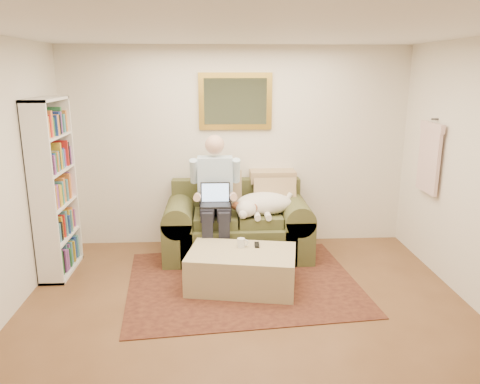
{
  "coord_description": "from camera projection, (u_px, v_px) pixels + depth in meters",
  "views": [
    {
      "loc": [
        -0.29,
        -3.6,
        2.29
      ],
      "look_at": [
        -0.01,
        1.52,
        0.95
      ],
      "focal_mm": 35.0,
      "sensor_mm": 36.0,
      "label": 1
    }
  ],
  "objects": [
    {
      "name": "hanging_shirt",
      "position": [
        430.0,
        154.0,
        5.39
      ],
      "size": [
        0.06,
        0.52,
        0.9
      ],
      "primitive_type": null,
      "color": "beige",
      "rests_on": "room_shell"
    },
    {
      "name": "room_shell",
      "position": [
        248.0,
        187.0,
        4.08
      ],
      "size": [
        4.51,
        5.0,
        2.61
      ],
      "color": "brown",
      "rests_on": "ground"
    },
    {
      "name": "sleeping_dog",
      "position": [
        264.0,
        203.0,
        5.76
      ],
      "size": [
        0.75,
        0.47,
        0.28
      ],
      "primitive_type": null,
      "color": "white",
      "rests_on": "sofa"
    },
    {
      "name": "ottoman",
      "position": [
        242.0,
        269.0,
        5.04
      ],
      "size": [
        1.25,
        0.92,
        0.41
      ],
      "primitive_type": "cube",
      "rotation": [
        0.0,
        0.0,
        -0.18
      ],
      "color": "tan",
      "rests_on": "room_shell"
    },
    {
      "name": "coffee_mug",
      "position": [
        241.0,
        243.0,
        5.1
      ],
      "size": [
        0.08,
        0.08,
        0.1
      ],
      "primitive_type": "cylinder",
      "color": "white",
      "rests_on": "ottoman"
    },
    {
      "name": "bookshelf",
      "position": [
        54.0,
        188.0,
        5.25
      ],
      "size": [
        0.28,
        0.8,
        2.0
      ],
      "primitive_type": null,
      "color": "white",
      "rests_on": "room_shell"
    },
    {
      "name": "wall_mirror",
      "position": [
        235.0,
        101.0,
        5.98
      ],
      "size": [
        0.94,
        0.04,
        0.72
      ],
      "color": "gold",
      "rests_on": "room_shell"
    },
    {
      "name": "laptop",
      "position": [
        215.0,
        199.0,
        5.56
      ],
      "size": [
        0.35,
        0.28,
        0.26
      ],
      "color": "black",
      "rests_on": "seated_man"
    },
    {
      "name": "tv_remote",
      "position": [
        257.0,
        245.0,
        5.15
      ],
      "size": [
        0.06,
        0.15,
        0.02
      ],
      "primitive_type": "cube",
      "rotation": [
        0.0,
        0.0,
        -0.04
      ],
      "color": "black",
      "rests_on": "ottoman"
    },
    {
      "name": "seated_man",
      "position": [
        215.0,
        200.0,
        5.64
      ],
      "size": [
        0.6,
        0.86,
        1.53
      ],
      "primitive_type": null,
      "color": "#8CB8D8",
      "rests_on": "sofa"
    },
    {
      "name": "rug",
      "position": [
        243.0,
        282.0,
        5.19
      ],
      "size": [
        2.67,
        2.22,
        0.01
      ],
      "primitive_type": "cube",
      "rotation": [
        0.0,
        0.0,
        0.1
      ],
      "color": "black",
      "rests_on": "room_shell"
    },
    {
      "name": "sofa",
      "position": [
        237.0,
        231.0,
        5.93
      ],
      "size": [
        1.82,
        0.92,
        1.09
      ],
      "color": "brown",
      "rests_on": "room_shell"
    }
  ]
}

